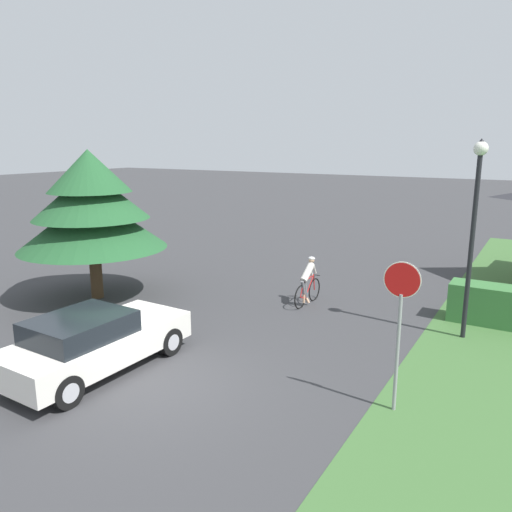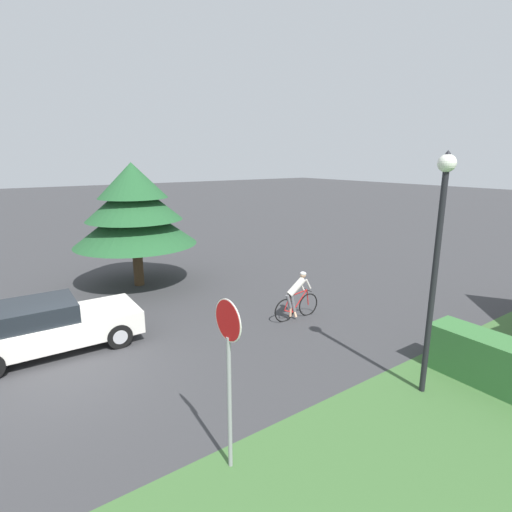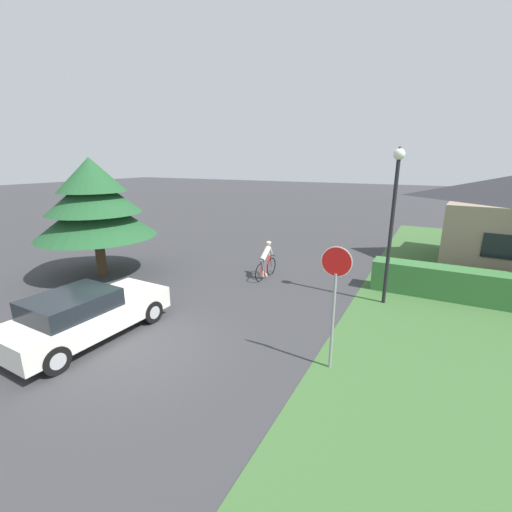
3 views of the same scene
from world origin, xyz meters
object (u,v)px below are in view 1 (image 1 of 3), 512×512
Objects in this scene: conifer_tall_near at (91,207)px; stop_sign at (400,309)px; sedan_left_lane at (94,342)px; street_lamp at (475,209)px; cyclist at (308,282)px.

stop_sign is at bearing -11.58° from conifer_tall_near.
sedan_left_lane is 9.66m from street_lamp.
street_lamp reaches higher than conifer_tall_near.
sedan_left_lane is at bearing 165.34° from cyclist.
sedan_left_lane is 2.55× the size of cyclist.
stop_sign is at bearing -96.89° from street_lamp.
conifer_tall_near is at bearing 49.04° from sedan_left_lane.
conifer_tall_near is at bearing 117.13° from cyclist.
sedan_left_lane is 7.07m from cyclist.
street_lamp is at bearing 12.54° from conifer_tall_near.
conifer_tall_near is (-4.21, 3.87, 2.33)m from sedan_left_lane.
stop_sign is at bearing -72.96° from sedan_left_lane.
stop_sign is 0.61× the size of conifer_tall_near.
street_lamp is at bearing -99.27° from stop_sign.
sedan_left_lane is 6.61m from stop_sign.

